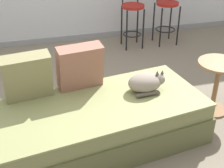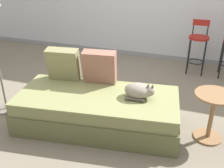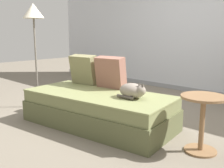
{
  "view_description": "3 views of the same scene",
  "coord_description": "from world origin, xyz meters",
  "px_view_note": "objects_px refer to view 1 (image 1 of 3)",
  "views": [
    {
      "loc": [
        -0.5,
        -2.63,
        1.93
      ],
      "look_at": [
        0.15,
        -0.3,
        0.55
      ],
      "focal_mm": 50.0,
      "sensor_mm": 36.0,
      "label": 1
    },
    {
      "loc": [
        1.06,
        -2.9,
        1.9
      ],
      "look_at": [
        0.15,
        -0.3,
        0.55
      ],
      "focal_mm": 42.0,
      "sensor_mm": 36.0,
      "label": 2
    },
    {
      "loc": [
        2.35,
        -2.6,
        1.17
      ],
      "look_at": [
        0.15,
        -0.3,
        0.55
      ],
      "focal_mm": 42.0,
      "sensor_mm": 36.0,
      "label": 3
    }
  ],
  "objects_px": {
    "bar_stool_near_window": "(132,13)",
    "side_table": "(217,80)",
    "throw_pillow_corner": "(27,77)",
    "throw_pillow_middle": "(80,67)",
    "couch": "(99,123)",
    "cat": "(146,82)",
    "bar_stool_by_doorway": "(166,10)"
  },
  "relations": [
    {
      "from": "bar_stool_near_window",
      "to": "bar_stool_by_doorway",
      "type": "bearing_deg",
      "value": -0.09
    },
    {
      "from": "couch",
      "to": "throw_pillow_middle",
      "type": "relative_size",
      "value": 4.61
    },
    {
      "from": "throw_pillow_corner",
      "to": "cat",
      "type": "bearing_deg",
      "value": -8.44
    },
    {
      "from": "bar_stool_near_window",
      "to": "side_table",
      "type": "bearing_deg",
      "value": -82.06
    },
    {
      "from": "throw_pillow_corner",
      "to": "throw_pillow_middle",
      "type": "xyz_separation_m",
      "value": [
        0.48,
        0.07,
        -0.0
      ]
    },
    {
      "from": "throw_pillow_corner",
      "to": "throw_pillow_middle",
      "type": "height_order",
      "value": "same"
    },
    {
      "from": "cat",
      "to": "bar_stool_near_window",
      "type": "height_order",
      "value": "bar_stool_near_window"
    },
    {
      "from": "throw_pillow_corner",
      "to": "side_table",
      "type": "xyz_separation_m",
      "value": [
        1.87,
        -0.08,
        -0.27
      ]
    },
    {
      "from": "couch",
      "to": "side_table",
      "type": "distance_m",
      "value": 1.32
    },
    {
      "from": "couch",
      "to": "side_table",
      "type": "height_order",
      "value": "side_table"
    },
    {
      "from": "couch",
      "to": "throw_pillow_corner",
      "type": "bearing_deg",
      "value": 155.49
    },
    {
      "from": "throw_pillow_middle",
      "to": "side_table",
      "type": "distance_m",
      "value": 1.42
    },
    {
      "from": "couch",
      "to": "bar_stool_by_doorway",
      "type": "height_order",
      "value": "bar_stool_by_doorway"
    },
    {
      "from": "throw_pillow_middle",
      "to": "side_table",
      "type": "xyz_separation_m",
      "value": [
        1.39,
        -0.14,
        -0.27
      ]
    },
    {
      "from": "bar_stool_by_doorway",
      "to": "cat",
      "type": "bearing_deg",
      "value": -118.75
    },
    {
      "from": "throw_pillow_corner",
      "to": "throw_pillow_middle",
      "type": "distance_m",
      "value": 0.48
    },
    {
      "from": "couch",
      "to": "bar_stool_by_doorway",
      "type": "distance_m",
      "value": 2.66
    },
    {
      "from": "bar_stool_near_window",
      "to": "side_table",
      "type": "relative_size",
      "value": 1.6
    },
    {
      "from": "throw_pillow_corner",
      "to": "bar_stool_near_window",
      "type": "height_order",
      "value": "bar_stool_near_window"
    },
    {
      "from": "cat",
      "to": "side_table",
      "type": "relative_size",
      "value": 0.62
    },
    {
      "from": "throw_pillow_middle",
      "to": "cat",
      "type": "distance_m",
      "value": 0.63
    },
    {
      "from": "throw_pillow_middle",
      "to": "couch",
      "type": "bearing_deg",
      "value": -73.91
    },
    {
      "from": "throw_pillow_middle",
      "to": "bar_stool_near_window",
      "type": "relative_size",
      "value": 0.48
    },
    {
      "from": "couch",
      "to": "cat",
      "type": "relative_size",
      "value": 5.64
    },
    {
      "from": "bar_stool_by_doorway",
      "to": "side_table",
      "type": "relative_size",
      "value": 1.56
    },
    {
      "from": "couch",
      "to": "bar_stool_near_window",
      "type": "bearing_deg",
      "value": 64.1
    },
    {
      "from": "bar_stool_by_doorway",
      "to": "couch",
      "type": "bearing_deg",
      "value": -126.84
    },
    {
      "from": "throw_pillow_corner",
      "to": "cat",
      "type": "xyz_separation_m",
      "value": [
        1.05,
        -0.16,
        -0.13
      ]
    },
    {
      "from": "throw_pillow_middle",
      "to": "side_table",
      "type": "relative_size",
      "value": 0.76
    },
    {
      "from": "cat",
      "to": "bar_stool_by_doorway",
      "type": "distance_m",
      "value": 2.29
    },
    {
      "from": "throw_pillow_middle",
      "to": "side_table",
      "type": "bearing_deg",
      "value": -5.94
    },
    {
      "from": "cat",
      "to": "bar_stool_near_window",
      "type": "xyz_separation_m",
      "value": [
        0.55,
        2.01,
        0.03
      ]
    }
  ]
}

